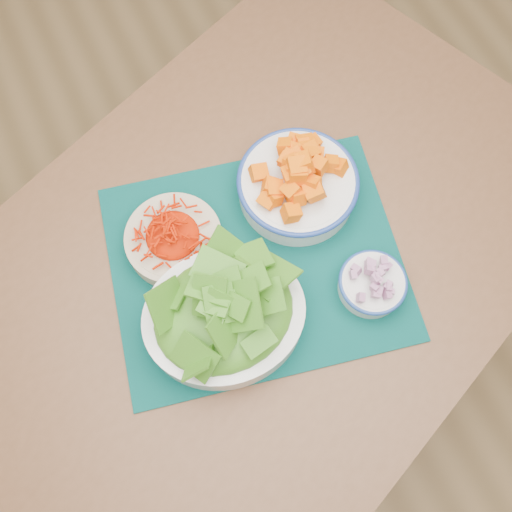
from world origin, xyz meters
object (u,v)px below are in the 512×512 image
at_px(squash_bowl, 298,180).
at_px(lettuce_bowl, 224,313).
at_px(carrot_bowl, 173,238).
at_px(placemat, 256,262).
at_px(onion_bowl, 372,283).
at_px(table, 254,274).

bearing_deg(squash_bowl, lettuce_bowl, -143.04).
height_order(carrot_bowl, lettuce_bowl, lettuce_bowl).
bearing_deg(placemat, lettuce_bowl, -128.94).
distance_m(carrot_bowl, lettuce_bowl, 0.17).
relative_size(placemat, carrot_bowl, 2.72).
bearing_deg(placemat, onion_bowl, -27.47).
relative_size(table, lettuce_bowl, 4.88).
xyz_separation_m(carrot_bowl, lettuce_bowl, (0.02, -0.17, 0.03)).
height_order(table, squash_bowl, squash_bowl).
height_order(squash_bowl, lettuce_bowl, lettuce_bowl).
height_order(placemat, lettuce_bowl, lettuce_bowl).
distance_m(lettuce_bowl, onion_bowl, 0.26).
height_order(carrot_bowl, onion_bowl, carrot_bowl).
xyz_separation_m(squash_bowl, onion_bowl, (0.03, -0.22, -0.02)).
bearing_deg(carrot_bowl, squash_bowl, -0.73).
height_order(table, placemat, placemat).
bearing_deg(carrot_bowl, placemat, -38.66).
height_order(table, onion_bowl, onion_bowl).
relative_size(placemat, lettuce_bowl, 1.68).
height_order(placemat, squash_bowl, squash_bowl).
relative_size(lettuce_bowl, onion_bowl, 2.07).
relative_size(squash_bowl, lettuce_bowl, 0.93).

